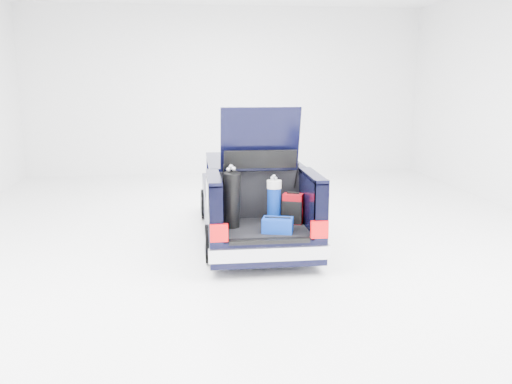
{
  "coord_description": "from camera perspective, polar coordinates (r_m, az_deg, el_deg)",
  "views": [
    {
      "loc": [
        -1.13,
        -9.66,
        2.9
      ],
      "look_at": [
        0.0,
        -0.5,
        0.96
      ],
      "focal_mm": 38.0,
      "sensor_mm": 36.0,
      "label": 1
    }
  ],
  "objects": [
    {
      "name": "black_golf_bag",
      "position": [
        8.44,
        -2.58,
        -0.82
      ],
      "size": [
        0.37,
        0.41,
        0.98
      ],
      "rotation": [
        0.0,
        0.0,
        0.38
      ],
      "color": "black",
      "rests_on": "car"
    },
    {
      "name": "ground",
      "position": [
        10.15,
        -0.35,
        -4.71
      ],
      "size": [
        14.0,
        14.0,
        0.0
      ],
      "primitive_type": "plane",
      "color": "white",
      "rests_on": "ground"
    },
    {
      "name": "car",
      "position": [
        10.08,
        -0.42,
        -0.87
      ],
      "size": [
        1.87,
        4.65,
        2.47
      ],
      "color": "black",
      "rests_on": "ground"
    },
    {
      "name": "blue_duffel",
      "position": [
        8.26,
        2.29,
        -3.5
      ],
      "size": [
        0.52,
        0.41,
        0.24
      ],
      "rotation": [
        0.0,
        0.0,
        -0.28
      ],
      "color": "navy",
      "rests_on": "car"
    },
    {
      "name": "blue_golf_bag",
      "position": [
        8.73,
        1.91,
        -0.98
      ],
      "size": [
        0.29,
        0.29,
        0.79
      ],
      "rotation": [
        0.0,
        0.0,
        -0.28
      ],
      "color": "black",
      "rests_on": "car"
    },
    {
      "name": "red_suitcase",
      "position": [
        8.74,
        3.92,
        -1.77
      ],
      "size": [
        0.36,
        0.31,
        0.51
      ],
      "rotation": [
        0.0,
        0.0,
        -0.39
      ],
      "color": "maroon",
      "rests_on": "car"
    }
  ]
}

